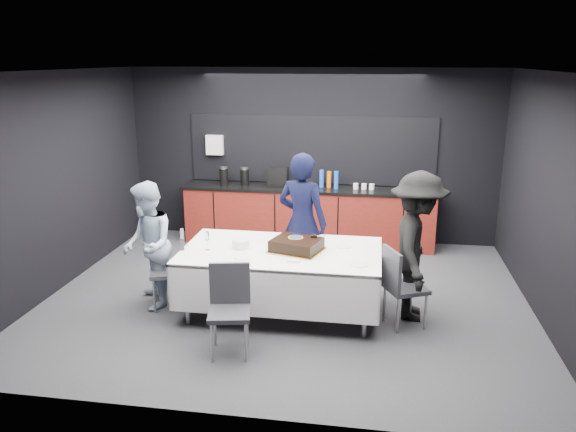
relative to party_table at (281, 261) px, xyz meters
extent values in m
plane|color=#3C3C40|center=(0.00, 0.40, -0.64)|extent=(6.00, 6.00, 0.00)
cube|color=white|center=(0.00, 0.40, 2.16)|extent=(6.00, 5.00, 0.04)
cube|color=black|center=(0.00, 2.90, 0.76)|extent=(6.00, 0.04, 2.80)
cube|color=black|center=(0.00, -2.10, 0.76)|extent=(6.00, 0.04, 2.80)
cube|color=black|center=(-3.00, 0.40, 0.76)|extent=(0.04, 5.00, 2.80)
cube|color=black|center=(3.00, 0.40, 0.76)|extent=(0.04, 5.00, 2.80)
cube|color=#62150F|center=(0.00, 2.60, -0.19)|extent=(4.00, 0.60, 0.90)
cube|color=black|center=(0.00, 2.60, 0.28)|extent=(4.10, 0.64, 0.04)
cube|color=black|center=(0.00, 2.88, 0.86)|extent=(4.00, 0.03, 1.10)
cube|color=white|center=(-1.60, 2.83, 0.91)|extent=(0.28, 0.12, 0.32)
cylinder|color=black|center=(-1.40, 2.60, 0.43)|extent=(0.14, 0.14, 0.26)
cylinder|color=black|center=(-1.05, 2.60, 0.43)|extent=(0.14, 0.14, 0.26)
cube|color=black|center=(-0.50, 2.60, 0.45)|extent=(0.32, 0.24, 0.30)
cylinder|color=blue|center=(0.20, 2.65, 0.44)|extent=(0.07, 0.07, 0.28)
cylinder|color=orange|center=(0.32, 2.65, 0.43)|extent=(0.07, 0.07, 0.26)
cylinder|color=blue|center=(0.44, 2.58, 0.44)|extent=(0.07, 0.07, 0.28)
cylinder|color=white|center=(0.75, 2.60, 0.34)|extent=(0.08, 0.08, 0.09)
cylinder|color=white|center=(0.88, 2.60, 0.34)|extent=(0.08, 0.08, 0.09)
cylinder|color=white|center=(1.00, 2.60, 0.34)|extent=(0.08, 0.08, 0.09)
cylinder|color=#99999E|center=(-1.40, 2.60, 0.57)|extent=(0.12, 0.12, 0.03)
cylinder|color=#99999E|center=(-1.05, 2.60, 0.57)|extent=(0.12, 0.12, 0.03)
cylinder|color=#99999E|center=(-1.00, -0.50, -0.27)|extent=(0.06, 0.06, 0.75)
cylinder|color=#99999E|center=(-1.00, 0.50, -0.27)|extent=(0.06, 0.06, 0.75)
cylinder|color=#99999E|center=(1.00, -0.50, -0.27)|extent=(0.06, 0.06, 0.75)
cylinder|color=#99999E|center=(1.00, 0.50, -0.27)|extent=(0.06, 0.06, 0.75)
cube|color=white|center=(0.00, 0.00, 0.12)|extent=(2.32, 1.32, 0.04)
cube|color=white|center=(0.00, -0.65, -0.15)|extent=(2.32, 0.02, 0.55)
cube|color=white|center=(0.00, 0.65, -0.15)|extent=(2.32, 0.02, 0.55)
cube|color=white|center=(-1.15, 0.00, -0.15)|extent=(0.02, 1.32, 0.55)
cube|color=white|center=(1.15, 0.00, -0.15)|extent=(0.02, 1.32, 0.55)
cube|color=gold|center=(0.18, -0.01, 0.15)|extent=(0.69, 0.61, 0.01)
cube|color=black|center=(0.18, -0.01, 0.21)|extent=(0.63, 0.56, 0.12)
cube|color=black|center=(0.18, -0.01, 0.27)|extent=(0.63, 0.56, 0.01)
cylinder|color=orange|center=(0.16, 0.05, 0.28)|extent=(0.18, 0.18, 0.00)
cylinder|color=#163DAB|center=(0.16, 0.05, 0.29)|extent=(0.15, 0.15, 0.01)
sphere|color=black|center=(0.36, 0.11, 0.30)|extent=(0.04, 0.04, 0.04)
sphere|color=black|center=(0.38, 0.07, 0.30)|extent=(0.04, 0.04, 0.04)
sphere|color=black|center=(0.34, 0.07, 0.30)|extent=(0.04, 0.04, 0.04)
cylinder|color=white|center=(-0.48, 0.00, 0.19)|extent=(0.21, 0.21, 0.10)
cylinder|color=white|center=(-0.39, -0.34, 0.14)|extent=(0.20, 0.20, 0.01)
cylinder|color=white|center=(0.71, 0.22, 0.14)|extent=(0.19, 0.19, 0.01)
cylinder|color=white|center=(0.91, -0.35, 0.14)|extent=(0.22, 0.22, 0.01)
cylinder|color=white|center=(0.01, 0.41, 0.14)|extent=(0.18, 0.18, 0.01)
cube|color=white|center=(0.20, -0.37, 0.15)|extent=(0.15, 0.09, 0.02)
cylinder|color=white|center=(-0.85, -0.14, 0.14)|extent=(0.06, 0.06, 0.00)
cylinder|color=white|center=(-0.85, -0.14, 0.20)|extent=(0.01, 0.01, 0.12)
cylinder|color=white|center=(-0.85, -0.14, 0.31)|extent=(0.05, 0.05, 0.10)
cube|color=#323238|center=(-1.38, -0.08, -0.19)|extent=(0.54, 0.54, 0.05)
cube|color=#323238|center=(-1.20, -0.02, 0.06)|extent=(0.18, 0.41, 0.45)
cylinder|color=#99999E|center=(-1.60, 0.02, -0.42)|extent=(0.03, 0.03, 0.44)
cylinder|color=#99999E|center=(-1.48, -0.30, -0.42)|extent=(0.03, 0.03, 0.44)
cylinder|color=#99999E|center=(-1.28, 0.14, -0.42)|extent=(0.03, 0.03, 0.44)
cylinder|color=#99999E|center=(-1.16, -0.19, -0.42)|extent=(0.03, 0.03, 0.44)
cube|color=#323238|center=(1.44, -0.14, -0.19)|extent=(0.56, 0.56, 0.05)
cube|color=#323238|center=(1.27, -0.22, 0.06)|extent=(0.21, 0.40, 0.45)
cylinder|color=#99999E|center=(1.67, -0.22, -0.42)|extent=(0.03, 0.03, 0.44)
cylinder|color=#99999E|center=(1.53, 0.09, -0.42)|extent=(0.03, 0.03, 0.44)
cylinder|color=#99999E|center=(1.36, -0.36, -0.42)|extent=(0.03, 0.03, 0.44)
cylinder|color=#99999E|center=(1.22, -0.05, -0.42)|extent=(0.03, 0.03, 0.44)
cube|color=#323238|center=(-0.35, -1.08, -0.19)|extent=(0.49, 0.49, 0.05)
cube|color=#323238|center=(-0.39, -0.89, 0.06)|extent=(0.42, 0.12, 0.45)
cylinder|color=#99999E|center=(-0.48, -1.28, -0.42)|extent=(0.03, 0.03, 0.44)
cylinder|color=#99999E|center=(-0.15, -1.21, -0.42)|extent=(0.03, 0.03, 0.44)
cylinder|color=#99999E|center=(-0.55, -0.94, -0.42)|extent=(0.03, 0.03, 0.44)
cylinder|color=#99999E|center=(-0.22, -0.88, -0.42)|extent=(0.03, 0.03, 0.44)
imported|color=black|center=(0.15, 0.70, 0.27)|extent=(0.76, 0.62, 1.82)
imported|color=#A7BCD2|center=(-1.61, -0.09, 0.13)|extent=(0.86, 0.93, 1.55)
imported|color=black|center=(1.56, 0.11, 0.23)|extent=(0.70, 1.15, 1.74)
camera|label=1|loc=(1.06, -6.12, 2.31)|focal=35.00mm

